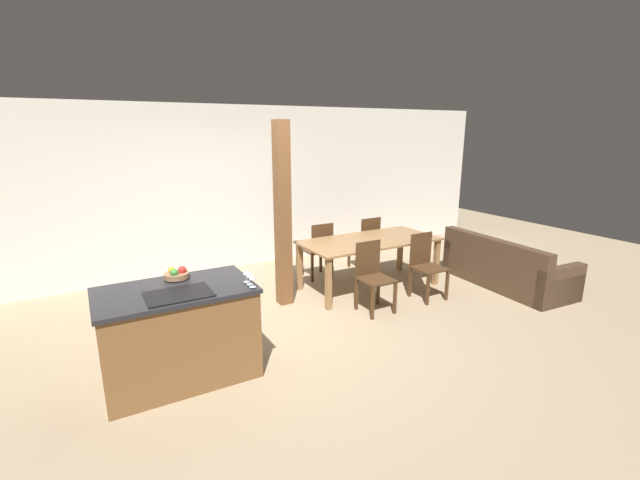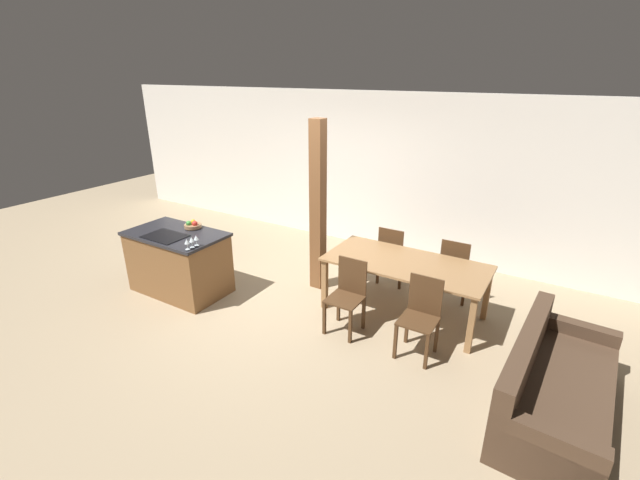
% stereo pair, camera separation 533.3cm
% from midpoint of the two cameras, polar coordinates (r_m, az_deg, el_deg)
% --- Properties ---
extents(ground_plane, '(16.00, 16.00, 0.00)m').
position_cam_midpoint_polar(ground_plane, '(5.08, -34.13, -19.79)').
color(ground_plane, '#9E896B').
extents(wall_back, '(11.20, 0.08, 2.70)m').
position_cam_midpoint_polar(wall_back, '(7.00, -34.36, 1.18)').
color(wall_back, silver).
rests_on(wall_back, ground_plane).
extents(kitchen_island, '(1.39, 0.83, 0.91)m').
position_cam_midpoint_polar(kitchen_island, '(4.80, -52.27, -18.97)').
color(kitchen_island, brown).
rests_on(kitchen_island, ground_plane).
extents(fruit_bowl, '(0.24, 0.24, 0.11)m').
position_cam_midpoint_polar(fruit_bowl, '(4.78, -51.47, -12.25)').
color(fruit_bowl, '#99704C').
rests_on(fruit_bowl, kitchen_island).
extents(wine_glass_near, '(0.06, 0.06, 0.14)m').
position_cam_midpoint_polar(wine_glass_near, '(4.04, -47.38, -14.57)').
color(wine_glass_near, silver).
rests_on(wine_glass_near, kitchen_island).
extents(wine_glass_middle, '(0.06, 0.06, 0.14)m').
position_cam_midpoint_polar(wine_glass_middle, '(4.11, -47.06, -14.09)').
color(wine_glass_middle, silver).
rests_on(wine_glass_middle, kitchen_island).
extents(wine_glass_far, '(0.06, 0.06, 0.14)m').
position_cam_midpoint_polar(wine_glass_far, '(4.17, -46.76, -13.63)').
color(wine_glass_far, silver).
rests_on(wine_glass_far, kitchen_island).
extents(dining_table, '(2.04, 0.97, 0.74)m').
position_cam_midpoint_polar(dining_table, '(5.35, -16.78, -8.14)').
color(dining_table, olive).
rests_on(dining_table, ground_plane).
extents(dining_chair_near_left, '(0.40, 0.40, 0.91)m').
position_cam_midpoint_polar(dining_chair_near_left, '(4.72, -20.15, -13.97)').
color(dining_chair_near_left, '#472D19').
rests_on(dining_chair_near_left, ground_plane).
extents(dining_chair_near_right, '(0.40, 0.40, 0.91)m').
position_cam_midpoint_polar(dining_chair_near_right, '(4.91, -9.35, -12.06)').
color(dining_chair_near_right, '#472D19').
rests_on(dining_chair_near_right, ground_plane).
extents(dining_chair_far_left, '(0.40, 0.40, 0.91)m').
position_cam_midpoint_polar(dining_chair_far_left, '(6.01, -22.53, -7.94)').
color(dining_chair_far_left, '#472D19').
rests_on(dining_chair_far_left, ground_plane).
extents(dining_chair_far_right, '(0.40, 0.40, 0.91)m').
position_cam_midpoint_polar(dining_chair_far_right, '(6.16, -14.03, -6.67)').
color(dining_chair_far_right, '#472D19').
rests_on(dining_chair_far_right, ground_plane).
extents(couch, '(0.94, 1.94, 0.76)m').
position_cam_midpoint_polar(couch, '(5.38, 5.96, -12.01)').
color(couch, '#473323').
rests_on(couch, ground_plane).
extents(timber_post, '(0.18, 0.18, 2.43)m').
position_cam_midpoint_polar(timber_post, '(5.15, -32.35, -4.08)').
color(timber_post, brown).
rests_on(timber_post, ground_plane).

